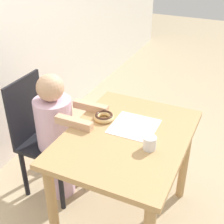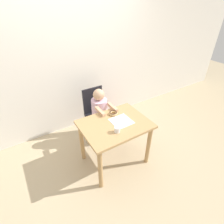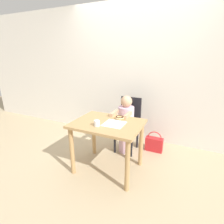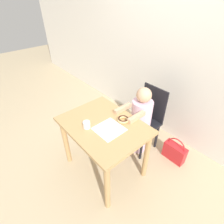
{
  "view_description": "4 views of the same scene",
  "coord_description": "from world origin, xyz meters",
  "px_view_note": "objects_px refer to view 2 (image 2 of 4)",
  "views": [
    {
      "loc": [
        -1.41,
        -0.56,
        1.78
      ],
      "look_at": [
        0.02,
        0.11,
        0.85
      ],
      "focal_mm": 50.0,
      "sensor_mm": 36.0,
      "label": 1
    },
    {
      "loc": [
        -1.02,
        -1.58,
        2.19
      ],
      "look_at": [
        0.02,
        0.11,
        0.85
      ],
      "focal_mm": 28.0,
      "sensor_mm": 36.0,
      "label": 2
    },
    {
      "loc": [
        0.97,
        -1.96,
        1.6
      ],
      "look_at": [
        0.02,
        0.11,
        0.85
      ],
      "focal_mm": 28.0,
      "sensor_mm": 36.0,
      "label": 3
    },
    {
      "loc": [
        1.13,
        -0.87,
        1.93
      ],
      "look_at": [
        0.02,
        0.11,
        0.85
      ],
      "focal_mm": 28.0,
      "sensor_mm": 36.0,
      "label": 4
    }
  ],
  "objects_px": {
    "chair": "(97,114)",
    "donut": "(113,113)",
    "child_figure": "(100,116)",
    "handbag": "(115,118)",
    "cup": "(117,130)"
  },
  "relations": [
    {
      "from": "chair",
      "to": "donut",
      "type": "height_order",
      "value": "chair"
    },
    {
      "from": "chair",
      "to": "child_figure",
      "type": "distance_m",
      "value": 0.12
    },
    {
      "from": "child_figure",
      "to": "donut",
      "type": "height_order",
      "value": "child_figure"
    },
    {
      "from": "child_figure",
      "to": "donut",
      "type": "distance_m",
      "value": 0.44
    },
    {
      "from": "donut",
      "to": "chair",
      "type": "bearing_deg",
      "value": 94.48
    },
    {
      "from": "handbag",
      "to": "chair",
      "type": "bearing_deg",
      "value": -166.24
    },
    {
      "from": "cup",
      "to": "child_figure",
      "type": "bearing_deg",
      "value": 79.81
    },
    {
      "from": "chair",
      "to": "donut",
      "type": "relative_size",
      "value": 6.98
    },
    {
      "from": "child_figure",
      "to": "cup",
      "type": "distance_m",
      "value": 0.78
    },
    {
      "from": "handbag",
      "to": "cup",
      "type": "relative_size",
      "value": 4.78
    },
    {
      "from": "chair",
      "to": "donut",
      "type": "xyz_separation_m",
      "value": [
        0.04,
        -0.48,
        0.29
      ]
    },
    {
      "from": "child_figure",
      "to": "chair",
      "type": "bearing_deg",
      "value": 90.0
    },
    {
      "from": "donut",
      "to": "handbag",
      "type": "bearing_deg",
      "value": 55.25
    },
    {
      "from": "chair",
      "to": "handbag",
      "type": "xyz_separation_m",
      "value": [
        0.45,
        0.11,
        -0.33
      ]
    },
    {
      "from": "donut",
      "to": "child_figure",
      "type": "bearing_deg",
      "value": 95.96
    }
  ]
}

